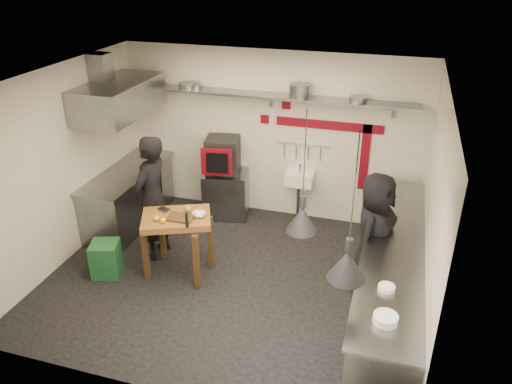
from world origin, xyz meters
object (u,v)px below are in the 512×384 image
(combi_oven, at_px, (223,154))
(chef_right, at_px, (374,234))
(prep_table, at_px, (178,245))
(green_bin, at_px, (106,259))
(oven_stand, at_px, (227,193))
(chef_left, at_px, (152,198))

(combi_oven, relative_size, chef_right, 0.34)
(prep_table, height_order, chef_right, chef_right)
(prep_table, bearing_deg, combi_oven, 67.06)
(green_bin, distance_m, chef_right, 3.72)
(oven_stand, bearing_deg, chef_right, -39.66)
(prep_table, xyz_separation_m, chef_left, (-0.54, 0.35, 0.48))
(green_bin, height_order, chef_left, chef_left)
(chef_left, bearing_deg, prep_table, 64.68)
(combi_oven, distance_m, prep_table, 1.99)
(oven_stand, xyz_separation_m, chef_left, (-0.58, -1.50, 0.54))
(combi_oven, bearing_deg, chef_left, -119.38)
(chef_left, relative_size, chef_right, 1.12)
(chef_left, bearing_deg, chef_right, 98.87)
(oven_stand, bearing_deg, green_bin, -125.82)
(green_bin, bearing_deg, chef_right, 11.79)
(oven_stand, distance_m, chef_left, 1.70)
(combi_oven, distance_m, chef_left, 1.63)
(green_bin, relative_size, chef_right, 0.30)
(chef_right, bearing_deg, oven_stand, 76.90)
(combi_oven, height_order, prep_table, combi_oven)
(green_bin, distance_m, chef_left, 1.06)
(chef_right, bearing_deg, combi_oven, 76.83)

